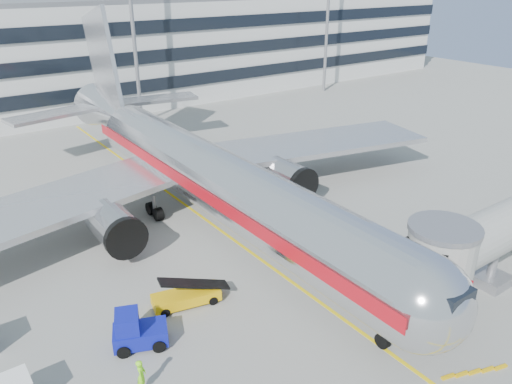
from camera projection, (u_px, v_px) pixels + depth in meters
ground at (290, 281)px, 33.41m from camera, size 180.00×180.00×0.00m
lead_in_line at (212, 224)px, 40.83m from camera, size 0.25×70.00×0.01m
main_jet at (200, 170)px, 40.40m from camera, size 50.95×48.70×16.06m
terminal at (41, 55)px, 73.29m from camera, size 150.00×24.25×15.60m
light_mast_centre at (131, 7)px, 62.87m from camera, size 2.40×1.20×25.45m
light_mast_east at (328, 0)px, 81.06m from camera, size 2.40×1.20×25.45m
belt_loader at (186, 296)px, 30.80m from camera, size 4.48×2.36×2.09m
baggage_tug at (136, 331)px, 27.24m from camera, size 3.33×2.72×2.19m
ramp_worker at (141, 376)px, 24.28m from camera, size 0.72×0.80×1.84m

